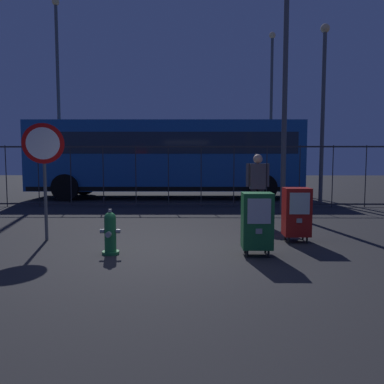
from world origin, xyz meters
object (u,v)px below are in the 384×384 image
Objects in this scene: fire_hydrant at (110,233)px; street_light_far_right at (58,84)px; newspaper_box_secondary at (257,221)px; stop_sign at (44,157)px; street_light_near_right at (285,66)px; street_light_far_left at (323,99)px; pedestrian at (257,185)px; bus_near at (166,155)px; street_light_near_left at (271,101)px; newspaper_box_primary at (297,212)px.

fire_hydrant is 0.09× the size of street_light_far_right.
stop_sign reaches higher than newspaper_box_secondary.
street_light_near_right is 10.73m from street_light_far_right.
stop_sign is 6.88m from street_light_near_right.
pedestrian is at bearing -122.29° from street_light_far_left.
stop_sign is 0.36× the size of street_light_far_left.
bus_near reaches higher than fire_hydrant.
newspaper_box_secondary is 0.14× the size of street_light_near_right.
street_light_near_right is 3.72m from street_light_far_left.
street_light_far_left is (2.05, 3.07, -0.43)m from street_light_near_right.
street_light_near_left is (2.26, 10.41, 3.51)m from pedestrian.
street_light_near_left is 8.78m from street_light_near_right.
pedestrian is at bearing 81.07° from newspaper_box_secondary.
street_light_near_left is 10.12m from street_light_far_right.
street_light_near_left is (1.82, 12.32, 3.89)m from newspaper_box_primary.
street_light_far_left is (5.70, -1.52, 1.97)m from bus_near.
stop_sign is 1.34× the size of pedestrian.
street_light_near_left is at bearing 81.65° from street_light_near_right.
newspaper_box_secondary is 0.10× the size of bus_near.
street_light_far_right is at bearing -167.01° from street_light_near_left.
fire_hydrant is 0.33× the size of stop_sign.
street_light_far_right is (-10.63, 3.33, 1.17)m from street_light_far_left.
street_light_near_left reaches higher than bus_near.
street_light_near_left is at bearing 97.84° from street_light_far_left.
bus_near reaches higher than pedestrian.
stop_sign is 10.14m from street_light_far_left.
fire_hydrant is 3.44m from newspaper_box_primary.
street_light_near_right is at bearing -52.27° from bus_near.
street_light_far_right reaches higher than newspaper_box_secondary.
street_light_near_left is (6.59, 12.26, 2.86)m from stop_sign.
fire_hydrant is 7.10m from street_light_near_right.
stop_sign is 14.21m from street_light_near_left.
street_light_far_left is (0.77, -5.61, -0.78)m from street_light_near_left.
street_light_far_left reaches higher than newspaper_box_primary.
newspaper_box_primary is at bearing -98.58° from street_light_near_right.
bus_near is 1.48× the size of street_light_near_right.
newspaper_box_primary is at bearing -77.07° from pedestrian.
stop_sign is 4.75m from pedestrian.
bus_near is 1.35× the size of street_light_near_left.
street_light_near_right is (0.55, 3.64, 3.54)m from newspaper_box_primary.
stop_sign is 11.00m from street_light_far_right.
street_light_far_right reaches higher than street_light_near_right.
fire_hydrant is at bearing -35.52° from stop_sign.
bus_near is 6.97m from street_light_near_left.
stop_sign reaches higher than newspaper_box_primary.
street_light_near_right is (5.31, 3.58, 2.51)m from stop_sign.
street_light_far_right is at bearing 133.02° from pedestrian.
pedestrian is (2.85, 2.91, 0.60)m from fire_hydrant.
newspaper_box_primary is at bearing 16.81° from fire_hydrant.
pedestrian is 0.16× the size of bus_near.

